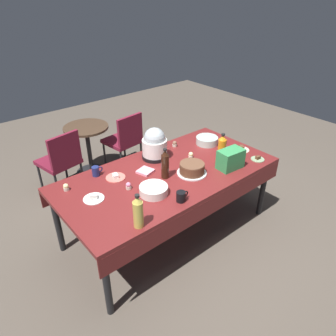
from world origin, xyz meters
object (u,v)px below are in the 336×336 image
at_px(dessert_plate_sage, 258,159).
at_px(coffee_mug_navy, 96,171).
at_px(soda_bottle_ginger_ale, 138,212).
at_px(soda_bottle_cola, 165,164).
at_px(dessert_plate_coral, 116,177).
at_px(cupcake_vanilla, 175,144).
at_px(cupcake_mint, 66,187).
at_px(round_cafe_table, 88,141).
at_px(frosted_layer_cake, 192,169).
at_px(dessert_plate_cream, 241,149).
at_px(coffee_mug_black, 181,196).
at_px(potluck_table, 168,178).
at_px(glass_salad_bowl, 207,140).
at_px(slow_cooker, 155,144).
at_px(cupcake_rose, 128,186).
at_px(maroon_chair_right, 125,138).
at_px(cupcake_berry, 191,155).
at_px(ceramic_snack_bowl, 154,190).
at_px(soda_bottle_orange_juice, 222,147).
at_px(dessert_plate_white, 94,198).
at_px(maroon_chair_left, 61,159).

distance_m(dessert_plate_sage, coffee_mug_navy, 1.69).
xyz_separation_m(soda_bottle_ginger_ale, soda_bottle_cola, (0.61, 0.42, 0.01)).
xyz_separation_m(dessert_plate_coral, cupcake_vanilla, (0.88, 0.14, 0.02)).
relative_size(cupcake_mint, round_cafe_table, 0.09).
bearing_deg(frosted_layer_cake, dessert_plate_cream, 0.53).
relative_size(dessert_plate_cream, coffee_mug_navy, 1.59).
bearing_deg(cupcake_mint, coffee_mug_black, -48.98).
distance_m(potluck_table, glass_salad_bowl, 0.80).
bearing_deg(slow_cooker, potluck_table, -105.20).
relative_size(cupcake_rose, cupcake_vanilla, 1.00).
distance_m(slow_cooker, soda_bottle_ginger_ale, 1.11).
bearing_deg(coffee_mug_black, cupcake_vanilla, 51.99).
bearing_deg(maroon_chair_right, coffee_mug_navy, -133.76).
xyz_separation_m(slow_cooker, dessert_plate_cream, (0.86, -0.49, -0.15)).
bearing_deg(cupcake_mint, cupcake_berry, -12.23).
height_order(dessert_plate_coral, coffee_mug_navy, coffee_mug_navy).
xyz_separation_m(frosted_layer_cake, round_cafe_table, (-0.22, 1.83, -0.31)).
bearing_deg(dessert_plate_cream, coffee_mug_navy, 159.52).
xyz_separation_m(potluck_table, dessert_plate_cream, (0.94, -0.16, 0.07)).
bearing_deg(maroon_chair_right, round_cafe_table, 153.99).
bearing_deg(ceramic_snack_bowl, cupcake_rose, 121.71).
bearing_deg(soda_bottle_cola, soda_bottle_ginger_ale, -145.59).
xyz_separation_m(soda_bottle_orange_juice, round_cafe_table, (-0.69, 1.79, -0.38)).
distance_m(cupcake_mint, cupcake_berry, 1.32).
bearing_deg(cupcake_mint, soda_bottle_ginger_ale, -75.02).
bearing_deg(soda_bottle_cola, soda_bottle_orange_juice, -6.03).
bearing_deg(potluck_table, cupcake_berry, 10.99).
distance_m(ceramic_snack_bowl, cupcake_vanilla, 0.97).
bearing_deg(dessert_plate_white, ceramic_snack_bowl, -30.92).
distance_m(dessert_plate_coral, cupcake_vanilla, 0.90).
bearing_deg(coffee_mug_black, soda_bottle_cola, 70.17).
xyz_separation_m(frosted_layer_cake, dessert_plate_white, (-0.95, 0.24, -0.04)).
relative_size(ceramic_snack_bowl, cupcake_berry, 3.80).
bearing_deg(dessert_plate_sage, soda_bottle_orange_juice, 132.64).
relative_size(dessert_plate_sage, cupcake_vanilla, 2.11).
xyz_separation_m(cupcake_rose, maroon_chair_left, (-0.07, 1.43, -0.29)).
relative_size(cupcake_berry, maroon_chair_right, 0.08).
height_order(soda_bottle_ginger_ale, soda_bottle_cola, soda_bottle_cola).
xyz_separation_m(cupcake_mint, coffee_mug_black, (0.69, -0.79, 0.02)).
bearing_deg(glass_salad_bowl, soda_bottle_cola, -163.00).
xyz_separation_m(cupcake_vanilla, maroon_chair_left, (-0.97, 1.04, -0.29)).
bearing_deg(round_cafe_table, slow_cooker, -84.08).
bearing_deg(maroon_chair_right, slow_cooker, -106.17).
bearing_deg(coffee_mug_black, slow_cooker, 68.02).
xyz_separation_m(soda_bottle_cola, round_cafe_table, (0.03, 1.71, -0.40)).
bearing_deg(maroon_chair_right, coffee_mug_black, -108.59).
height_order(cupcake_rose, cupcake_berry, same).
height_order(soda_bottle_cola, coffee_mug_black, soda_bottle_cola).
bearing_deg(soda_bottle_ginger_ale, dessert_plate_sage, 1.99).
distance_m(soda_bottle_cola, coffee_mug_black, 0.42).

